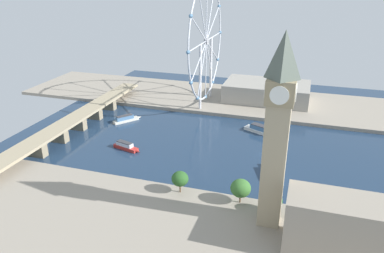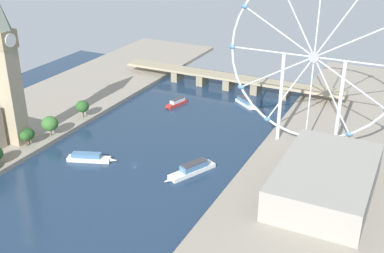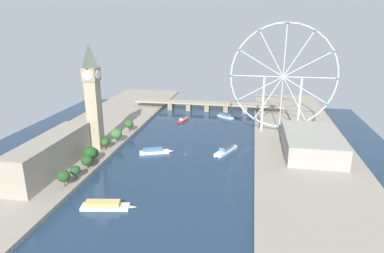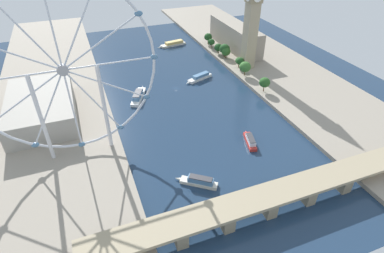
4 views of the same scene
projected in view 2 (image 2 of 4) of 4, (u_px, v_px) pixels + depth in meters
ground_plane at (135, 164)px, 295.68m from camera, size 385.41×385.41×0.00m
riverbank_left at (5, 129)px, 338.55m from camera, size 90.00×520.00×3.00m
riverbank_right at (309, 206)px, 251.58m from camera, size 90.00×520.00×3.00m
clock_tower at (8, 70)px, 296.04m from camera, size 13.44×13.44×95.04m
tree_row_embankment at (11, 144)px, 295.07m from camera, size 13.59×136.47×14.05m
ferris_wheel at (314, 59)px, 290.07m from camera, size 110.63×3.20×112.94m
riverside_hall at (326, 180)px, 255.65m from camera, size 47.59×79.74×17.34m
river_bridge at (229, 79)px, 415.93m from camera, size 197.41×16.44×11.31m
tour_boat_0 at (245, 102)px, 382.68m from camera, size 23.27×18.78×5.83m
tour_boat_1 at (192, 169)px, 284.53m from camera, size 19.79×34.87×6.41m
tour_boat_2 at (177, 103)px, 382.39m from camera, size 10.20×23.53×5.48m
tour_boat_3 at (89, 158)px, 298.23m from camera, size 30.84×14.92×5.27m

